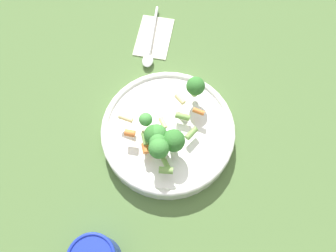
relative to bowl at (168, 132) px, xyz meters
The scene contains 5 objects.
ground_plane 0.02m from the bowl, ahead, with size 3.00×3.00×0.00m, color #4C6B38.
bowl is the anchor object (origin of this frame).
pasta_salad 0.06m from the bowl, 104.04° to the right, with size 0.18×0.19×0.07m.
napkin 0.27m from the bowl, 94.53° to the left, with size 0.11×0.14×0.01m.
spoon 0.23m from the bowl, 97.84° to the left, with size 0.05×0.18×0.01m.
Camera 1 is at (-0.01, -0.26, 0.65)m, focal length 35.00 mm.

